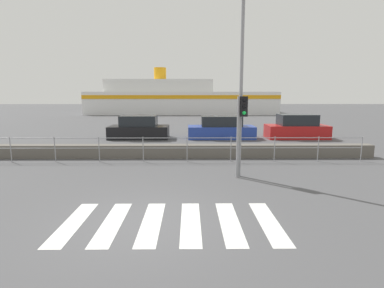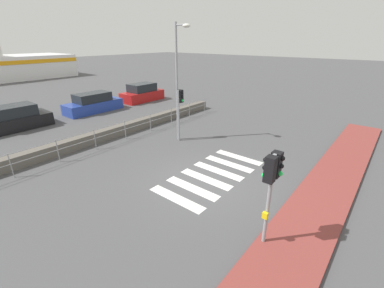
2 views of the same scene
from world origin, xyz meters
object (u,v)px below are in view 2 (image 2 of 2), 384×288
object	(u,v)px
traffic_light_near	(272,176)
parked_car_red	(142,93)
traffic_light_far	(180,104)
parked_car_black	(16,119)
parked_car_blue	(93,104)
streetlamp	(179,72)

from	to	relation	value
traffic_light_near	parked_car_red	world-z (taller)	traffic_light_near
traffic_light_far	parked_car_red	size ratio (longest dim) A/B	0.72
traffic_light_near	parked_car_red	size ratio (longest dim) A/B	0.70
traffic_light_far	parked_car_black	distance (m)	10.86
traffic_light_near	parked_car_blue	xyz separation A→B (m)	(4.91, 16.62, -1.54)
parked_car_black	parked_car_red	size ratio (longest dim) A/B	0.98
parked_car_blue	parked_car_black	bearing A→B (deg)	-180.00
streetlamp	parked_car_black	world-z (taller)	streetlamp
streetlamp	parked_car_black	size ratio (longest dim) A/B	1.58
parked_car_blue	parked_car_red	distance (m)	5.02
traffic_light_near	streetlamp	distance (m)	8.64
traffic_light_near	streetlamp	bearing A→B (deg)	57.44
parked_car_black	streetlamp	bearing A→B (deg)	-61.66
parked_car_red	parked_car_blue	bearing A→B (deg)	180.00
parked_car_blue	streetlamp	bearing A→B (deg)	-92.08
streetlamp	parked_car_black	bearing A→B (deg)	118.34
traffic_light_far	streetlamp	world-z (taller)	streetlamp
parked_car_black	parked_car_blue	distance (m)	5.45
traffic_light_near	streetlamp	xyz separation A→B (m)	(4.57, 7.16, 1.61)
parked_car_black	parked_car_red	distance (m)	10.47
parked_car_blue	parked_car_red	world-z (taller)	parked_car_red
traffic_light_near	parked_car_blue	world-z (taller)	traffic_light_near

